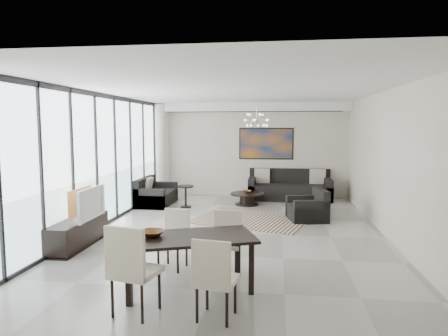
% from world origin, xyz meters
% --- Properties ---
extents(room_shell, '(6.00, 9.00, 2.90)m').
position_xyz_m(room_shell, '(0.46, 0.00, 1.45)').
color(room_shell, '#A8A39B').
rests_on(room_shell, ground).
extents(window_wall, '(0.37, 8.95, 2.90)m').
position_xyz_m(window_wall, '(-2.86, 0.00, 1.47)').
color(window_wall, white).
rests_on(window_wall, floor).
extents(soffit, '(5.98, 0.40, 0.26)m').
position_xyz_m(soffit, '(0.00, 4.30, 2.77)').
color(soffit, white).
rests_on(soffit, room_shell).
extents(painting, '(1.68, 0.04, 0.98)m').
position_xyz_m(painting, '(0.50, 4.47, 1.65)').
color(painting, '#A75B17').
rests_on(painting, room_shell).
extents(chandelier, '(0.66, 0.66, 0.71)m').
position_xyz_m(chandelier, '(0.30, 2.50, 2.35)').
color(chandelier, silver).
rests_on(chandelier, room_shell).
extents(rug, '(2.97, 2.59, 0.01)m').
position_xyz_m(rug, '(0.27, 1.28, 0.01)').
color(rug, black).
rests_on(rug, floor).
extents(coffee_table, '(0.94, 0.94, 0.33)m').
position_xyz_m(coffee_table, '(0.02, 3.04, 0.19)').
color(coffee_table, black).
rests_on(coffee_table, floor).
extents(bowl_coffee, '(0.24, 0.24, 0.07)m').
position_xyz_m(bowl_coffee, '(0.04, 3.06, 0.36)').
color(bowl_coffee, brown).
rests_on(bowl_coffee, coffee_table).
extents(sofa_main, '(2.45, 1.00, 0.89)m').
position_xyz_m(sofa_main, '(1.23, 4.08, 0.30)').
color(sofa_main, black).
rests_on(sofa_main, floor).
extents(loveseat, '(0.85, 1.50, 0.75)m').
position_xyz_m(loveseat, '(-2.54, 2.74, 0.26)').
color(loveseat, black).
rests_on(loveseat, floor).
extents(armchair, '(0.98, 1.02, 0.73)m').
position_xyz_m(armchair, '(1.59, 1.39, 0.25)').
color(armchair, black).
rests_on(armchair, floor).
extents(side_table, '(0.43, 0.43, 0.59)m').
position_xyz_m(side_table, '(-1.60, 2.47, 0.40)').
color(side_table, black).
rests_on(side_table, floor).
extents(tv_console, '(0.45, 1.61, 0.50)m').
position_xyz_m(tv_console, '(-2.76, -1.24, 0.25)').
color(tv_console, black).
rests_on(tv_console, floor).
extents(television, '(0.14, 1.00, 0.57)m').
position_xyz_m(television, '(-2.60, -1.19, 0.79)').
color(television, gray).
rests_on(television, tv_console).
extents(dining_table, '(1.94, 1.43, 0.73)m').
position_xyz_m(dining_table, '(-0.32, -2.88, 0.64)').
color(dining_table, black).
rests_on(dining_table, floor).
extents(dining_chair_sw, '(0.59, 0.59, 1.08)m').
position_xyz_m(dining_chair_sw, '(-0.80, -3.74, 0.63)').
color(dining_chair_sw, beige).
rests_on(dining_chair_sw, floor).
extents(dining_chair_se, '(0.51, 0.51, 0.96)m').
position_xyz_m(dining_chair_se, '(0.16, -3.73, 0.55)').
color(dining_chair_se, beige).
rests_on(dining_chair_se, floor).
extents(dining_chair_nw, '(0.48, 0.48, 0.90)m').
position_xyz_m(dining_chair_nw, '(-0.72, -2.05, 0.51)').
color(dining_chair_nw, beige).
rests_on(dining_chair_nw, floor).
extents(dining_chair_ne, '(0.42, 0.42, 0.90)m').
position_xyz_m(dining_chair_ne, '(0.10, -2.07, 0.52)').
color(dining_chair_ne, beige).
rests_on(dining_chair_ne, floor).
extents(bowl_dining, '(0.38, 0.38, 0.08)m').
position_xyz_m(bowl_dining, '(-0.80, -2.94, 0.77)').
color(bowl_dining, brown).
rests_on(bowl_dining, dining_table).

